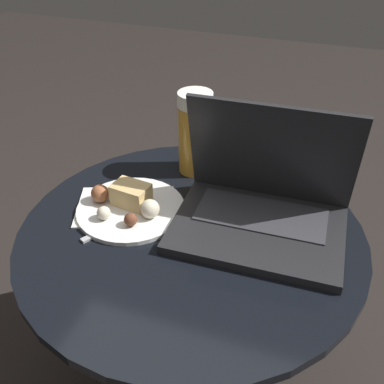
% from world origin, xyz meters
% --- Properties ---
extents(ground_plane, '(6.00, 6.00, 0.00)m').
position_xyz_m(ground_plane, '(0.00, 0.00, 0.00)').
color(ground_plane, black).
extents(table, '(0.65, 0.65, 0.49)m').
position_xyz_m(table, '(0.00, 0.00, 0.36)').
color(table, black).
rests_on(table, ground_plane).
extents(napkin, '(0.23, 0.20, 0.00)m').
position_xyz_m(napkin, '(-0.15, 0.02, 0.50)').
color(napkin, white).
rests_on(napkin, table).
extents(laptop, '(0.32, 0.24, 0.23)m').
position_xyz_m(laptop, '(0.12, 0.06, 0.54)').
color(laptop, '#232326').
rests_on(laptop, table).
extents(beer_glass, '(0.07, 0.07, 0.19)m').
position_xyz_m(beer_glass, '(-0.07, 0.21, 0.59)').
color(beer_glass, gold).
rests_on(beer_glass, table).
extents(snack_plate, '(0.22, 0.22, 0.05)m').
position_xyz_m(snack_plate, '(-0.14, 0.01, 0.51)').
color(snack_plate, white).
rests_on(snack_plate, table).
extents(fork, '(0.10, 0.16, 0.01)m').
position_xyz_m(fork, '(-0.13, -0.02, 0.50)').
color(fork, '#B2B2B7').
rests_on(fork, table).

